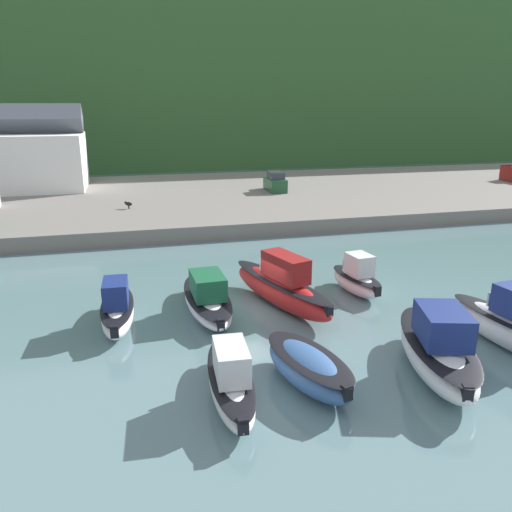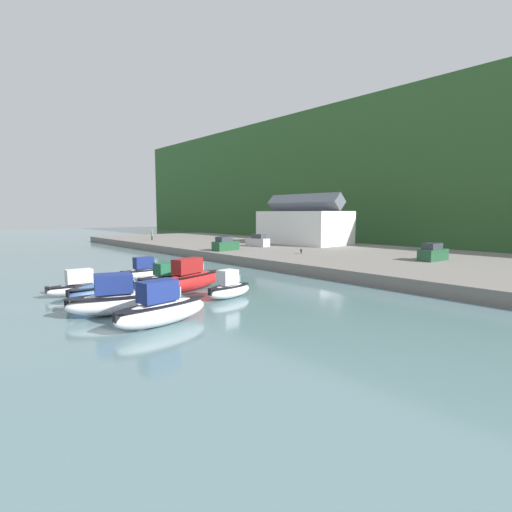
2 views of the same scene
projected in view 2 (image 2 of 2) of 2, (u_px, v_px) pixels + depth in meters
The scene contains 16 objects.
ground_plane at pixel (184, 289), 36.85m from camera, with size 320.00×320.00×0.00m, color slate.
quay_promenade at pixel (370, 259), 56.33m from camera, with size 138.13×31.70×1.25m.
harbor_clubhouse at pixel (304, 225), 75.32m from camera, with size 16.94×9.52×9.37m.
moored_boat_0 at pixel (146, 271), 42.38m from camera, with size 1.81×5.70×2.40m.
moored_boat_1 at pixel (171, 277), 39.29m from camera, with size 2.39×7.23×2.20m.
moored_boat_2 at pixel (190, 279), 36.12m from camera, with size 4.17×8.69×2.99m.
moored_boat_3 at pixel (229, 288), 33.03m from camera, with size 2.11×4.60×2.39m.
moored_boat_4 at pixel (83, 286), 34.31m from camera, with size 1.98×6.16×2.26m.
moored_boat_5 at pixel (97, 292), 32.08m from camera, with size 3.17×5.44×1.40m.
moored_boat_6 at pixel (118, 299), 27.76m from camera, with size 4.35×7.55×2.86m.
moored_boat_7 at pixel (162, 309), 25.01m from camera, with size 2.69×6.98×2.89m.
parked_car_0 at pixel (433, 253), 48.55m from camera, with size 2.00×4.28×2.16m.
parked_car_1 at pixel (225, 245), 61.63m from camera, with size 2.23×4.37×2.16m.
parked_car_2 at pixel (258, 241), 69.25m from camera, with size 4.40×2.33×2.16m.
person_on_quay at pixel (152, 235), 85.18m from camera, with size 0.40×0.40×2.14m.
dog_on_quay at pixel (301, 251), 56.64m from camera, with size 0.80×0.76×0.68m.
Camera 2 is at (31.91, -18.56, 7.05)m, focal length 28.00 mm.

